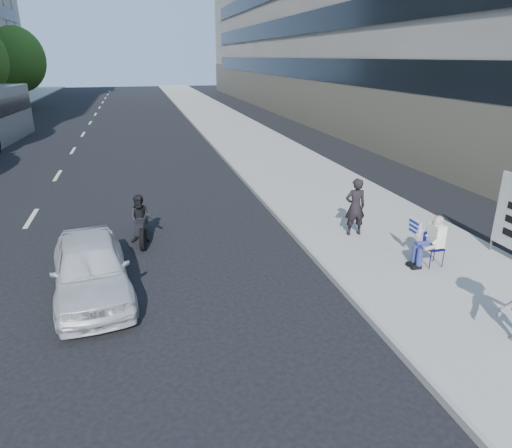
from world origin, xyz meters
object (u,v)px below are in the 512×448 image
object	(u,v)px
motorcycle	(141,221)
seated_protester	(430,238)
white_sedan_near	(91,268)
pedestrian_woman	(355,207)

from	to	relation	value
motorcycle	seated_protester	bearing A→B (deg)	-20.88
white_sedan_near	motorcycle	distance (m)	3.20
seated_protester	pedestrian_woman	size ratio (longest dim) A/B	0.77
seated_protester	white_sedan_near	xyz separation A→B (m)	(-8.03, 0.76, -0.19)
white_sedan_near	seated_protester	bearing A→B (deg)	-12.92
motorcycle	pedestrian_woman	bearing A→B (deg)	-4.79
seated_protester	motorcycle	distance (m)	7.83
pedestrian_woman	motorcycle	world-z (taller)	pedestrian_woman
white_sedan_near	motorcycle	bearing A→B (deg)	61.44
seated_protester	white_sedan_near	world-z (taller)	seated_protester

